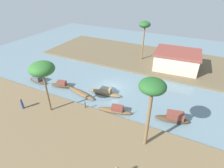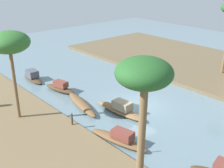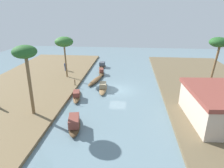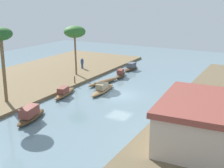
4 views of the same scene
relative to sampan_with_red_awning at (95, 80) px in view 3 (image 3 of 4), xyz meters
The scene contains 15 objects.
river_water 4.96m from the sampan_with_red_awning, 51.83° to the left, with size 68.34×68.34×0.00m, color slate.
riverbank_left 10.21m from the sampan_with_red_awning, 72.56° to the right, with size 41.07×14.91×0.34m, color brown.
riverbank_right 17.79m from the sampan_with_red_awning, 80.09° to the left, with size 41.07×14.91×0.34m, color brown.
sampan_with_red_awning is the anchor object (origin of this frame).
sampan_downstream_large 8.61m from the sampan_with_red_awning, behind, with size 3.82×1.24×1.11m.
sampan_with_tall_canopy 13.32m from the sampan_with_red_awning, ahead, with size 4.26×2.00×1.35m.
sampan_near_left_bank 6.47m from the sampan_with_red_awning, 12.53° to the right, with size 4.68×1.85×1.07m.
sampan_open_hull 4.04m from the sampan_with_red_awning, behind, with size 3.76×1.69×1.11m.
sampan_foreground 3.57m from the sampan_with_red_awning, 28.35° to the left, with size 5.23×1.47×1.11m.
person_on_near_bank 8.00m from the sampan_with_red_awning, 125.43° to the right, with size 0.45×0.42×1.60m.
mooring_post 3.75m from the sampan_with_red_awning, 46.32° to the right, with size 0.14×0.14×0.89m, color #4C3823.
palm_tree_left_near 7.93m from the sampan_with_red_awning, 102.56° to the right, with size 2.92×2.92×6.72m.
palm_tree_left_far 14.07m from the sampan_with_red_awning, 22.90° to the right, with size 2.39×2.39×7.55m.
palm_tree_right_tall 18.22m from the sampan_with_red_awning, 76.98° to the left, with size 2.26×2.26×7.59m.
riverside_building 18.54m from the sampan_with_red_awning, 53.75° to the left, with size 8.33×6.87×3.31m.
Camera 3 is at (26.50, 1.74, 11.17)m, focal length 31.30 mm.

